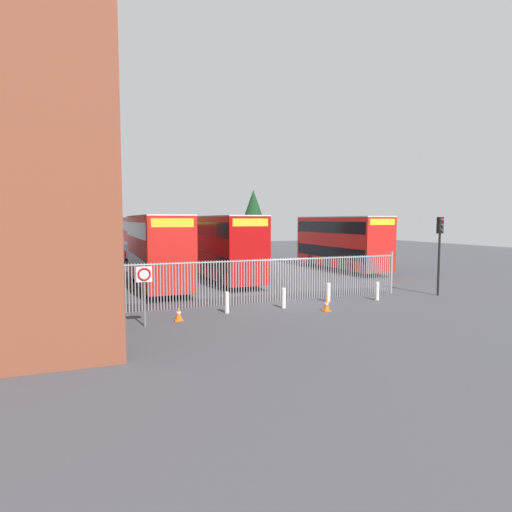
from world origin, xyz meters
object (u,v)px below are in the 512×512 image
(double_decker_bus_behind_fence_left, at_px, (157,248))
(bollard_far_right, at_px, (377,291))
(traffic_cone_mid_forecourt, at_px, (327,305))
(bollard_center_front, at_px, (284,298))
(double_decker_bus_near_gate, at_px, (223,245))
(bollard_near_left, at_px, (227,303))
(bollard_near_right, at_px, (328,292))
(speed_limit_sign_post, at_px, (144,281))
(double_decker_bus_far_back, at_px, (141,238))
(double_decker_bus_behind_fence_right, at_px, (341,241))
(traffic_light_kerbside, at_px, (440,241))
(traffic_cone_by_gate, at_px, (179,314))

(double_decker_bus_behind_fence_left, height_order, bollard_far_right, double_decker_bus_behind_fence_left)
(double_decker_bus_behind_fence_left, bearing_deg, traffic_cone_mid_forecourt, -58.84)
(bollard_center_front, bearing_deg, double_decker_bus_near_gate, 89.56)
(bollard_near_left, height_order, bollard_far_right, same)
(bollard_near_right, height_order, speed_limit_sign_post, speed_limit_sign_post)
(bollard_center_front, relative_size, speed_limit_sign_post, 0.40)
(double_decker_bus_far_back, bearing_deg, bollard_center_front, -81.42)
(speed_limit_sign_post, bearing_deg, double_decker_bus_behind_fence_right, 38.25)
(double_decker_bus_far_back, distance_m, bollard_near_left, 24.50)
(double_decker_bus_behind_fence_left, bearing_deg, bollard_near_right, -47.73)
(double_decker_bus_near_gate, distance_m, double_decker_bus_behind_fence_right, 11.20)
(double_decker_bus_behind_fence_left, relative_size, bollard_near_right, 11.38)
(double_decker_bus_behind_fence_right, bearing_deg, traffic_light_kerbside, -97.41)
(double_decker_bus_behind_fence_right, distance_m, traffic_light_kerbside, 12.61)
(bollard_far_right, distance_m, speed_limit_sign_post, 12.06)
(bollard_center_front, height_order, bollard_near_right, same)
(double_decker_bus_behind_fence_left, bearing_deg, bollard_near_left, -78.91)
(speed_limit_sign_post, bearing_deg, double_decker_bus_far_back, 83.62)
(double_decker_bus_near_gate, bearing_deg, traffic_cone_mid_forecourt, -82.71)
(bollard_near_left, bearing_deg, traffic_cone_mid_forecourt, -15.97)
(bollard_center_front, xyz_separation_m, traffic_light_kerbside, (9.37, 0.06, 2.51))
(double_decker_bus_near_gate, bearing_deg, traffic_light_kerbside, -47.00)
(bollard_near_left, relative_size, speed_limit_sign_post, 0.40)
(traffic_cone_by_gate, bearing_deg, double_decker_bus_behind_fence_left, 86.54)
(double_decker_bus_near_gate, bearing_deg, bollard_near_left, -106.00)
(traffic_light_kerbside, bearing_deg, speed_limit_sign_post, -175.22)
(traffic_cone_mid_forecourt, relative_size, traffic_light_kerbside, 0.14)
(bollard_center_front, xyz_separation_m, bollard_near_right, (2.80, 0.64, 0.00))
(double_decker_bus_behind_fence_left, distance_m, bollard_far_right, 13.29)
(double_decker_bus_far_back, distance_m, bollard_near_right, 24.63)
(double_decker_bus_behind_fence_right, distance_m, double_decker_bus_far_back, 18.81)
(double_decker_bus_near_gate, distance_m, traffic_light_kerbside, 13.64)
(double_decker_bus_behind_fence_right, relative_size, bollard_far_right, 11.38)
(double_decker_bus_far_back, relative_size, traffic_cone_mid_forecourt, 18.32)
(bollard_far_right, bearing_deg, traffic_cone_by_gate, -175.26)
(traffic_cone_mid_forecourt, bearing_deg, bollard_center_front, 138.99)
(double_decker_bus_near_gate, xyz_separation_m, bollard_far_right, (5.30, -9.92, -1.95))
(bollard_near_left, relative_size, traffic_cone_by_gate, 1.61)
(double_decker_bus_behind_fence_right, distance_m, traffic_cone_by_gate, 21.01)
(double_decker_bus_near_gate, relative_size, bollard_near_left, 11.38)
(bollard_near_left, bearing_deg, speed_limit_sign_post, -162.27)
(double_decker_bus_near_gate, height_order, double_decker_bus_far_back, same)
(double_decker_bus_behind_fence_left, bearing_deg, speed_limit_sign_post, -101.25)
(double_decker_bus_near_gate, distance_m, traffic_cone_mid_forecourt, 11.65)
(traffic_cone_mid_forecourt, relative_size, speed_limit_sign_post, 0.25)
(traffic_cone_mid_forecourt, xyz_separation_m, speed_limit_sign_post, (-8.07, 0.06, 1.49))
(bollard_near_left, height_order, traffic_light_kerbside, traffic_light_kerbside)
(double_decker_bus_near_gate, relative_size, double_decker_bus_behind_fence_left, 1.00)
(double_decker_bus_far_back, distance_m, bollard_center_front, 24.68)
(double_decker_bus_behind_fence_right, relative_size, traffic_cone_mid_forecourt, 18.32)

